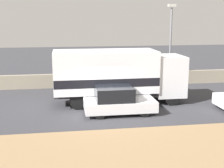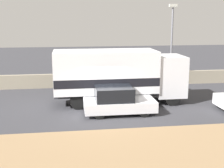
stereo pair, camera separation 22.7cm
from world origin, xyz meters
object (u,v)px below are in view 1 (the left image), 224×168
at_px(street_lamp, 171,39).
at_px(pedestrian, 163,76).
at_px(box_truck, 116,74).
at_px(car_hatchback, 118,101).

distance_m(street_lamp, pedestrian, 2.84).
distance_m(box_truck, car_hatchback, 2.40).
relative_size(box_truck, pedestrian, 5.04).
distance_m(street_lamp, box_truck, 6.35).
height_order(street_lamp, pedestrian, street_lamp).
xyz_separation_m(street_lamp, pedestrian, (-0.40, 0.34, -2.79)).
height_order(car_hatchback, pedestrian, pedestrian).
bearing_deg(car_hatchback, street_lamp, 50.13).
bearing_deg(pedestrian, box_truck, -135.72).
xyz_separation_m(car_hatchback, pedestrian, (4.61, 6.33, 0.08)).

